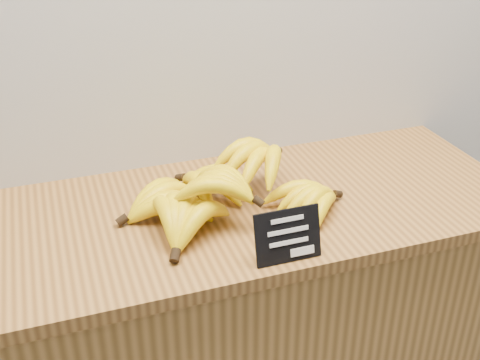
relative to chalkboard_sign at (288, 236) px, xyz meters
name	(u,v)px	position (x,y,z in m)	size (l,w,h in m)	color
counter_top	(233,211)	(-0.04, 0.23, -0.07)	(1.34, 0.54, 0.03)	olive
chalkboard_sign	(288,236)	(0.00, 0.00, 0.00)	(0.13, 0.01, 0.11)	black
banana_pile	(218,192)	(-0.07, 0.21, 0.00)	(0.51, 0.33, 0.12)	yellow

